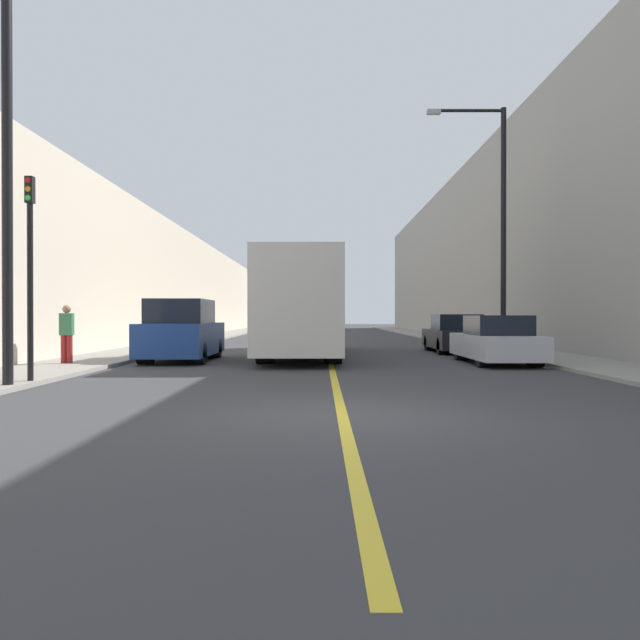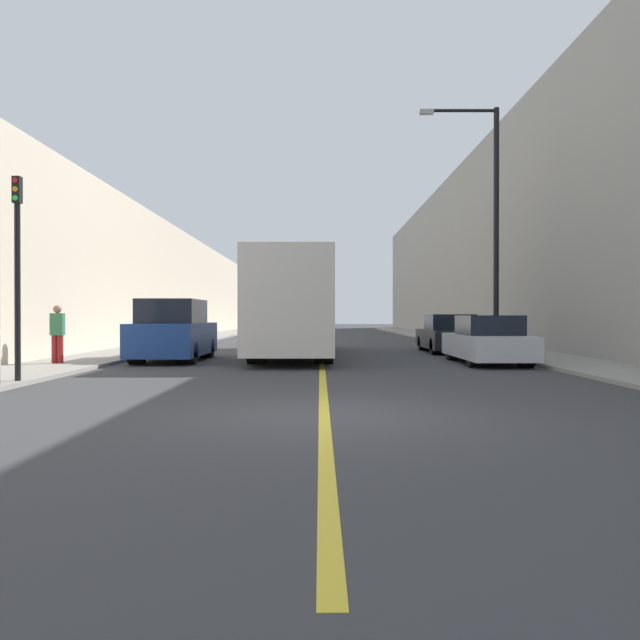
% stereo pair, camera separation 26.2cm
% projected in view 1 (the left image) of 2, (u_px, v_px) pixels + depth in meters
% --- Properties ---
extents(ground_plane, '(200.00, 200.00, 0.00)m').
position_uv_depth(ground_plane, '(339.00, 415.00, 9.02)').
color(ground_plane, '#38383A').
extents(sidewalk_left, '(2.58, 72.00, 0.10)m').
position_uv_depth(sidewalk_left, '(204.00, 338.00, 38.98)').
color(sidewalk_left, gray).
rests_on(sidewalk_left, ground).
extents(sidewalk_right, '(2.58, 72.00, 0.10)m').
position_uv_depth(sidewalk_right, '(440.00, 338.00, 39.05)').
color(sidewalk_right, gray).
rests_on(sidewalk_right, ground).
extents(building_row_left, '(4.00, 72.00, 6.80)m').
position_uv_depth(building_row_left, '(151.00, 285.00, 38.94)').
color(building_row_left, beige).
rests_on(building_row_left, ground).
extents(building_row_right, '(4.00, 72.00, 10.93)m').
position_uv_depth(building_row_right, '(493.00, 252.00, 39.03)').
color(building_row_right, gray).
rests_on(building_row_right, ground).
extents(road_center_line, '(0.16, 72.00, 0.01)m').
position_uv_depth(road_center_line, '(322.00, 339.00, 39.02)').
color(road_center_line, gold).
rests_on(road_center_line, ground).
extents(bus, '(2.58, 12.19, 3.39)m').
position_uv_depth(bus, '(300.00, 305.00, 22.50)').
color(bus, silver).
rests_on(bus, ground).
extents(parked_suv_left, '(1.99, 4.65, 1.96)m').
position_uv_depth(parked_suv_left, '(179.00, 333.00, 19.86)').
color(parked_suv_left, navy).
rests_on(parked_suv_left, ground).
extents(car_right_near, '(1.81, 4.65, 1.45)m').
position_uv_depth(car_right_near, '(493.00, 342.00, 18.81)').
color(car_right_near, silver).
rests_on(car_right_near, ground).
extents(car_right_mid, '(1.88, 4.51, 1.50)m').
position_uv_depth(car_right_mid, '(452.00, 335.00, 24.50)').
color(car_right_mid, black).
rests_on(car_right_mid, ground).
extents(street_lamp_left, '(2.92, 0.24, 8.40)m').
position_uv_depth(street_lamp_left, '(16.00, 139.00, 12.08)').
color(street_lamp_left, black).
rests_on(street_lamp_left, sidewalk_left).
extents(street_lamp_right, '(2.92, 0.24, 8.97)m').
position_uv_depth(street_lamp_right, '(494.00, 214.00, 22.88)').
color(street_lamp_right, black).
rests_on(street_lamp_right, sidewalk_right).
extents(traffic_light, '(0.16, 0.18, 4.22)m').
position_uv_depth(traffic_light, '(26.00, 270.00, 12.82)').
color(traffic_light, black).
rests_on(traffic_light, sidewalk_left).
extents(pedestrian, '(0.36, 0.23, 1.65)m').
position_uv_depth(pedestrian, '(63.00, 333.00, 17.61)').
color(pedestrian, maroon).
rests_on(pedestrian, sidewalk_left).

